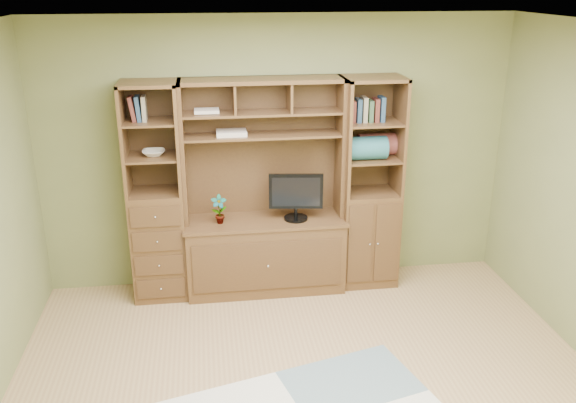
{
  "coord_description": "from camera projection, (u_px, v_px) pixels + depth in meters",
  "views": [
    {
      "loc": [
        -0.69,
        -3.62,
        2.89
      ],
      "look_at": [
        -0.01,
        1.2,
        1.1
      ],
      "focal_mm": 38.0,
      "sensor_mm": 36.0,
      "label": 1
    }
  ],
  "objects": [
    {
      "name": "magazines",
      "position": [
        231.0,
        133.0,
        5.55
      ],
      "size": [
        0.27,
        0.2,
        0.04
      ],
      "primitive_type": "cube",
      "color": "beige",
      "rests_on": "center_hutch"
    },
    {
      "name": "room",
      "position": [
        316.0,
        235.0,
        4.0
      ],
      "size": [
        4.6,
        4.1,
        2.64
      ],
      "color": "tan",
      "rests_on": "ground"
    },
    {
      "name": "blanket_red",
      "position": [
        378.0,
        144.0,
        5.82
      ],
      "size": [
        0.38,
        0.21,
        0.21
      ],
      "primitive_type": "cube",
      "color": "brown",
      "rests_on": "right_tower"
    },
    {
      "name": "orchid",
      "position": [
        219.0,
        209.0,
        5.65
      ],
      "size": [
        0.15,
        0.1,
        0.28
      ],
      "primitive_type": "imported",
      "color": "#B86B3E",
      "rests_on": "center_hutch"
    },
    {
      "name": "right_tower",
      "position": [
        370.0,
        184.0,
        5.86
      ],
      "size": [
        0.55,
        0.45,
        2.05
      ],
      "primitive_type": "cube",
      "color": "#54361D",
      "rests_on": "ground"
    },
    {
      "name": "bowl",
      "position": [
        154.0,
        153.0,
        5.46
      ],
      "size": [
        0.2,
        0.2,
        0.05
      ],
      "primitive_type": "imported",
      "color": "beige",
      "rests_on": "left_tower"
    },
    {
      "name": "left_tower",
      "position": [
        156.0,
        194.0,
        5.6
      ],
      "size": [
        0.5,
        0.45,
        2.05
      ],
      "primitive_type": "cube",
      "color": "#54361D",
      "rests_on": "ground"
    },
    {
      "name": "monitor",
      "position": [
        296.0,
        188.0,
        5.69
      ],
      "size": [
        0.53,
        0.29,
        0.62
      ],
      "primitive_type": "cube",
      "rotation": [
        0.0,
        0.0,
        -0.13
      ],
      "color": "black",
      "rests_on": "center_hutch"
    },
    {
      "name": "blanket_teal",
      "position": [
        366.0,
        148.0,
        5.68
      ],
      "size": [
        0.38,
        0.22,
        0.22
      ],
      "primitive_type": "cube",
      "color": "#28626B",
      "rests_on": "right_tower"
    },
    {
      "name": "center_hutch",
      "position": [
        264.0,
        190.0,
        5.69
      ],
      "size": [
        1.54,
        0.53,
        2.05
      ],
      "primitive_type": "cube",
      "color": "#54361D",
      "rests_on": "ground"
    }
  ]
}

